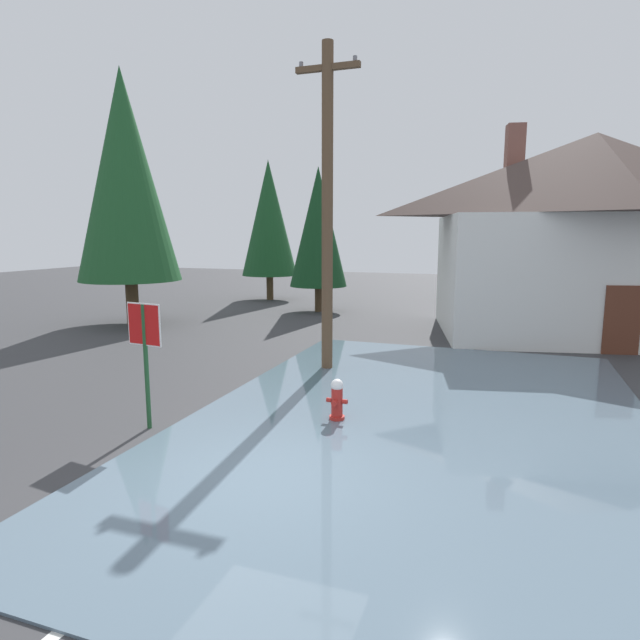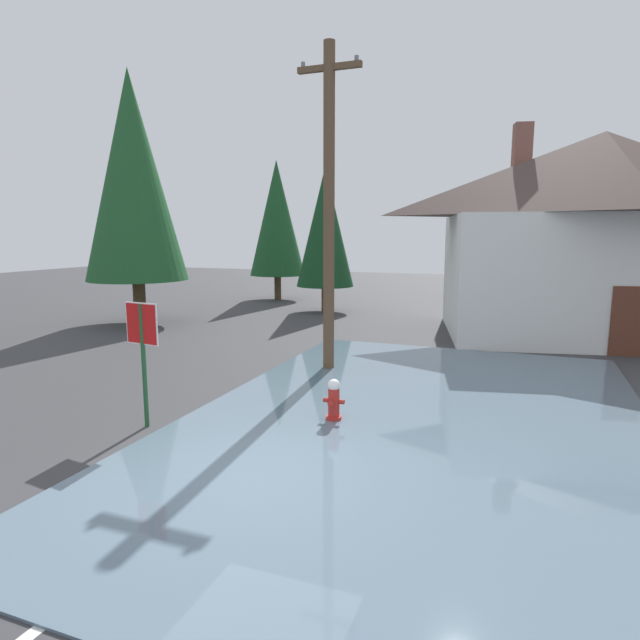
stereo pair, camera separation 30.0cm
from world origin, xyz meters
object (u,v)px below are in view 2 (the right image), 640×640
(utility_pole, at_px, (329,205))
(pine_tree_tall_left, at_px, (277,219))
(pine_tree_short_left, at_px, (325,227))
(fire_hydrant, at_px, (334,401))
(pine_tree_mid_left, at_px, (133,177))
(house, at_px, (598,233))
(stop_sign_near, at_px, (143,339))

(utility_pole, distance_m, pine_tree_tall_left, 14.86)
(pine_tree_tall_left, distance_m, pine_tree_short_left, 5.05)
(fire_hydrant, height_order, pine_tree_mid_left, pine_tree_mid_left)
(house, xyz_separation_m, pine_tree_short_left, (-10.47, 2.24, 0.24))
(pine_tree_short_left, bearing_deg, pine_tree_mid_left, -134.90)
(house, height_order, pine_tree_mid_left, pine_tree_mid_left)
(fire_hydrant, bearing_deg, pine_tree_short_left, 111.07)
(pine_tree_tall_left, height_order, pine_tree_mid_left, pine_tree_mid_left)
(fire_hydrant, xyz_separation_m, house, (5.38, 10.97, 3.09))
(utility_pole, relative_size, pine_tree_tall_left, 1.11)
(pine_tree_short_left, bearing_deg, fire_hydrant, -68.93)
(pine_tree_mid_left, height_order, pine_tree_short_left, pine_tree_mid_left)
(pine_tree_short_left, bearing_deg, house, -12.10)
(pine_tree_short_left, bearing_deg, stop_sign_near, -82.14)
(stop_sign_near, bearing_deg, pine_tree_mid_left, 129.92)
(utility_pole, height_order, pine_tree_short_left, utility_pole)
(fire_hydrant, xyz_separation_m, utility_pole, (-1.42, 3.62, 3.75))
(pine_tree_tall_left, bearing_deg, utility_pole, -59.53)
(pine_tree_mid_left, bearing_deg, fire_hydrant, -35.51)
(house, distance_m, pine_tree_short_left, 10.71)
(house, distance_m, pine_tree_mid_left, 16.53)
(pine_tree_mid_left, bearing_deg, stop_sign_near, -50.08)
(utility_pole, height_order, pine_tree_tall_left, utility_pole)
(utility_pole, xyz_separation_m, pine_tree_mid_left, (-9.25, 4.00, 1.40))
(utility_pole, xyz_separation_m, house, (6.80, 7.35, -0.66))
(fire_hydrant, relative_size, house, 0.07)
(stop_sign_near, height_order, pine_tree_tall_left, pine_tree_tall_left)
(house, bearing_deg, fire_hydrant, -116.12)
(stop_sign_near, xyz_separation_m, pine_tree_mid_left, (-7.61, 9.09, 3.93))
(utility_pole, relative_size, pine_tree_mid_left, 0.84)
(house, bearing_deg, pine_tree_tall_left, 159.17)
(pine_tree_mid_left, bearing_deg, pine_tree_tall_left, 78.98)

